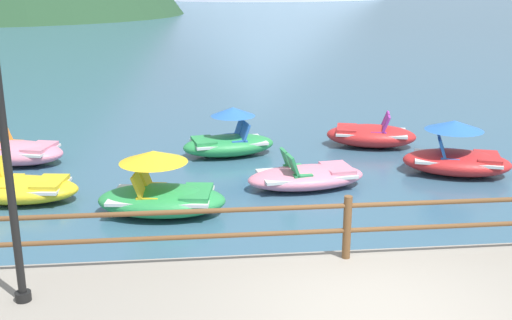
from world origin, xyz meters
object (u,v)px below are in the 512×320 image
pedal_boat_0 (307,176)px  pedal_boat_7 (229,140)px  pedal_boat_1 (15,152)px  pedal_boat_2 (371,135)px  pedal_boat_6 (457,156)px  pedal_boat_4 (17,189)px  pedal_boat_3 (161,193)px

pedal_boat_0 → pedal_boat_7: size_ratio=1.07×
pedal_boat_7 → pedal_boat_1: bearing=-178.0°
pedal_boat_2 → pedal_boat_7: bearing=-172.9°
pedal_boat_0 → pedal_boat_1: bearing=159.5°
pedal_boat_1 → pedal_boat_6: (10.25, -1.90, 0.14)m
pedal_boat_7 → pedal_boat_2: bearing=7.1°
pedal_boat_0 → pedal_boat_4: size_ratio=1.03×
pedal_boat_2 → pedal_boat_6: (1.26, -2.56, 0.12)m
pedal_boat_0 → pedal_boat_7: pedal_boat_7 is taller
pedal_boat_2 → pedal_boat_3: 6.89m
pedal_boat_7 → pedal_boat_3: bearing=-111.4°
pedal_boat_1 → pedal_boat_3: size_ratio=1.04×
pedal_boat_3 → pedal_boat_4: 3.07m
pedal_boat_2 → pedal_boat_4: size_ratio=0.99×
pedal_boat_1 → pedal_boat_4: 2.82m
pedal_boat_3 → pedal_boat_4: pedal_boat_3 is taller
pedal_boat_2 → pedal_boat_0: bearing=-126.2°
pedal_boat_1 → pedal_boat_7: size_ratio=1.07×
pedal_boat_0 → pedal_boat_2: 3.90m
pedal_boat_2 → pedal_boat_4: pedal_boat_2 is taller
pedal_boat_3 → pedal_boat_2: bearing=39.4°
pedal_boat_3 → pedal_boat_1: bearing=134.5°
pedal_boat_3 → pedal_boat_6: (6.59, 1.81, 0.01)m
pedal_boat_1 → pedal_boat_4: (0.76, -2.72, -0.02)m
pedal_boat_3 → pedal_boat_7: bearing=68.6°
pedal_boat_1 → pedal_boat_6: pedal_boat_6 is taller
pedal_boat_3 → pedal_boat_4: size_ratio=0.99×
pedal_boat_3 → pedal_boat_7: 4.19m
pedal_boat_3 → pedal_boat_6: bearing=15.4°
pedal_boat_2 → pedal_boat_4: bearing=-157.7°
pedal_boat_0 → pedal_boat_2: pedal_boat_2 is taller
pedal_boat_4 → pedal_boat_6: pedal_boat_6 is taller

